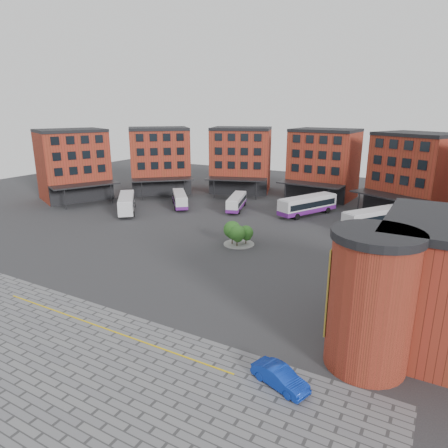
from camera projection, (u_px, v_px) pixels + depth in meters
The scene contains 12 objects.
ground at pixel (179, 270), 47.96m from camera, with size 160.00×160.00×0.00m, color #28282B.
paving_zone at pixel (22, 380), 28.60m from camera, with size 50.00×22.00×0.02m, color slate.
yellow_line at pixel (104, 328), 35.29m from camera, with size 26.00×0.15×0.02m, color gold.
main_building at pixel (269, 168), 80.20m from camera, with size 94.14×42.48×14.60m.
tree_island at pixel (238, 233), 56.17m from camera, with size 4.40×4.40×3.49m.
bus_a at pixel (126, 202), 74.11m from camera, with size 9.27×10.28×3.19m.
bus_b at pixel (180, 199), 78.48m from camera, with size 8.13×9.13×2.81m.
bus_c at pixel (237, 202), 76.16m from camera, with size 5.06×10.02×2.76m.
bus_d at pixel (308, 205), 72.26m from camera, with size 7.92×12.37×3.48m.
bus_e at pixel (374, 218), 63.77m from camera, with size 8.59×11.33×3.30m.
bus_f at pixel (408, 237), 55.29m from camera, with size 7.97×9.39×2.83m.
blue_car at pixel (280, 377), 27.82m from camera, with size 1.52×4.35×1.43m, color #0C2CA1.
Camera 1 is at (26.56, -36.10, 18.77)m, focal length 32.00 mm.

